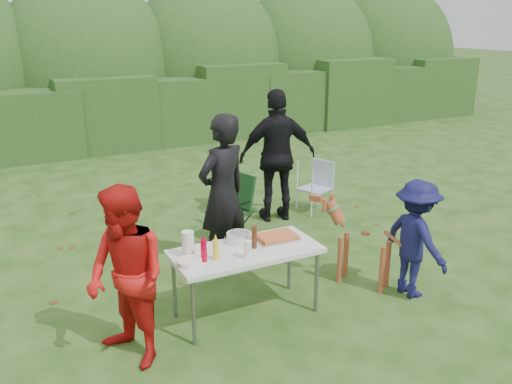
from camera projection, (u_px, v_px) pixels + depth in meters
name	position (u px, v px, depth m)	size (l,w,h in m)	color
ground	(265.00, 299.00, 5.99)	(80.00, 80.00, 0.00)	#1E4211
hedge_row	(105.00, 113.00, 12.52)	(22.00, 1.40, 1.70)	#23471C
shrub_backdrop	(88.00, 73.00, 13.64)	(20.00, 2.60, 3.20)	#3D6628
folding_table	(246.00, 254.00, 5.48)	(1.50, 0.70, 0.74)	silver
person_cook	(223.00, 194.00, 6.41)	(0.71, 0.46, 1.93)	black
person_red_jacket	(127.00, 278.00, 4.68)	(0.80, 0.62, 1.64)	red
person_black_puffy	(278.00, 156.00, 8.05)	(1.16, 0.48, 1.99)	black
child	(416.00, 239.00, 5.91)	(0.86, 0.49, 1.33)	#121243
dog	(364.00, 246.00, 6.18)	(1.02, 0.41, 0.97)	#994A2A
camping_chair	(230.00, 208.00, 7.46)	(0.57, 0.57, 0.92)	#143817
lawn_chair	(315.00, 187.00, 8.58)	(0.48, 0.48, 0.81)	#4C69B9
food_tray	(276.00, 239.00, 5.69)	(0.45, 0.30, 0.02)	#B7B7BA
focaccia_bread	(277.00, 236.00, 5.69)	(0.40, 0.26, 0.04)	#C56634
mustard_bottle	(216.00, 250.00, 5.20)	(0.06, 0.06, 0.20)	yellow
ketchup_bottle	(204.00, 251.00, 5.16)	(0.06, 0.06, 0.22)	#BA001F
beer_bottle	(254.00, 237.00, 5.46)	(0.06, 0.06, 0.24)	#47230F
paper_towel_roll	(188.00, 244.00, 5.26)	(0.12, 0.12, 0.26)	white
cup_stack	(247.00, 250.00, 5.23)	(0.08, 0.08, 0.18)	white
pasta_bowl	(239.00, 238.00, 5.62)	(0.26, 0.26, 0.10)	silver
plate_stack	(189.00, 262.00, 5.12)	(0.24, 0.24, 0.05)	white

